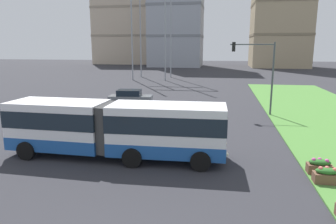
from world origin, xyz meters
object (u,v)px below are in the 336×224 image
at_px(traffic_light_far_right, 259,66).
at_px(apartment_tower_west, 129,10).
at_px(articulated_bus, 115,128).
at_px(car_grey_wagon, 130,98).
at_px(flower_planter_3, 320,166).
at_px(flower_planter_2, 327,175).

height_order(traffic_light_far_right, apartment_tower_west, apartment_tower_west).
bearing_deg(articulated_bus, traffic_light_far_right, 55.21).
height_order(car_grey_wagon, flower_planter_3, car_grey_wagon).
bearing_deg(flower_planter_3, flower_planter_2, -90.00).
relative_size(car_grey_wagon, traffic_light_far_right, 0.72).
xyz_separation_m(articulated_bus, traffic_light_far_right, (8.65, 12.46, 2.66)).
relative_size(car_grey_wagon, apartment_tower_west, 0.12).
relative_size(car_grey_wagon, flower_planter_3, 4.15).
height_order(flower_planter_2, flower_planter_3, same).
height_order(articulated_bus, car_grey_wagon, articulated_bus).
xyz_separation_m(articulated_bus, flower_planter_3, (10.23, -0.65, -1.23)).
distance_m(car_grey_wagon, traffic_light_far_right, 13.17).
bearing_deg(flower_planter_3, traffic_light_far_right, 96.85).
height_order(articulated_bus, apartment_tower_west, apartment_tower_west).
bearing_deg(flower_planter_2, car_grey_wagon, 129.47).
bearing_deg(articulated_bus, apartment_tower_west, 106.26).
bearing_deg(apartment_tower_west, traffic_light_far_right, -66.21).
distance_m(articulated_bus, apartment_tower_west, 100.27).
xyz_separation_m(car_grey_wagon, apartment_tower_west, (-23.96, 79.69, 17.71)).
xyz_separation_m(flower_planter_2, traffic_light_far_right, (-1.57, 14.19, 3.88)).
bearing_deg(flower_planter_3, articulated_bus, 176.34).
height_order(car_grey_wagon, traffic_light_far_right, traffic_light_far_right).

